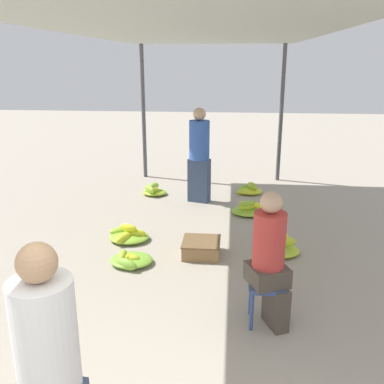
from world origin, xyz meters
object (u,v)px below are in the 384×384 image
object	(u,v)px
vendor_seated	(270,258)
shopper_walking_mid	(199,154)
banana_pile_right_1	(279,248)
stool	(266,291)
crate_near	(201,248)
banana_pile_left_2	(128,235)
banana_pile_left_0	(130,260)
banana_pile_right_0	(250,209)
banana_pile_left_1	(153,190)
vendor_foreground	(50,373)
banana_pile_right_2	(249,190)

from	to	relation	value
vendor_seated	shopper_walking_mid	world-z (taller)	shopper_walking_mid
banana_pile_right_1	stool	bearing A→B (deg)	-100.49
shopper_walking_mid	banana_pile_right_1	bearing A→B (deg)	-59.78
crate_near	shopper_walking_mid	size ratio (longest dim) A/B	0.29
banana_pile_left_2	crate_near	distance (m)	1.12
banana_pile_left_0	shopper_walking_mid	world-z (taller)	shopper_walking_mid
vendor_seated	banana_pile_right_0	world-z (taller)	vendor_seated
vendor_seated	banana_pile_left_2	size ratio (longest dim) A/B	2.15
stool	banana_pile_left_1	size ratio (longest dim) A/B	0.95
vendor_seated	banana_pile_right_1	world-z (taller)	vendor_seated
vendor_foreground	banana_pile_left_2	world-z (taller)	vendor_foreground
vendor_foreground	shopper_walking_mid	xyz separation A→B (m)	(0.37, 5.47, 0.05)
vendor_foreground	banana_pile_right_2	world-z (taller)	vendor_foreground
banana_pile_left_0	crate_near	xyz separation A→B (m)	(0.86, 0.37, 0.04)
vendor_foreground	shopper_walking_mid	bearing A→B (deg)	86.13
vendor_foreground	banana_pile_right_0	distance (m)	5.11
banana_pile_right_0	banana_pile_right_1	world-z (taller)	banana_pile_right_1
banana_pile_left_1	banana_pile_right_0	size ratio (longest dim) A/B	0.73
banana_pile_right_0	banana_pile_right_2	bearing A→B (deg)	89.15
crate_near	shopper_walking_mid	bearing A→B (deg)	95.35
banana_pile_right_2	shopper_walking_mid	world-z (taller)	shopper_walking_mid
banana_pile_right_0	crate_near	bearing A→B (deg)	-112.46
vendor_seated	banana_pile_left_0	distance (m)	2.04
banana_pile_left_1	banana_pile_right_0	distance (m)	1.98
banana_pile_right_2	shopper_walking_mid	bearing A→B (deg)	-148.76
banana_pile_left_1	stool	bearing A→B (deg)	-65.14
banana_pile_left_0	vendor_foreground	bearing A→B (deg)	-84.34
vendor_foreground	shopper_walking_mid	distance (m)	5.48
vendor_foreground	banana_pile_right_2	distance (m)	6.20
vendor_foreground	banana_pile_left_0	xyz separation A→B (m)	(-0.29, 2.88, -0.76)
shopper_walking_mid	banana_pile_left_0	bearing A→B (deg)	-104.23
banana_pile_left_1	banana_pile_right_2	world-z (taller)	banana_pile_left_1
banana_pile_right_1	shopper_walking_mid	bearing A→B (deg)	120.22
vendor_foreground	banana_pile_right_0	world-z (taller)	vendor_foreground
banana_pile_left_0	banana_pile_right_2	bearing A→B (deg)	63.52
banana_pile_left_2	shopper_walking_mid	distance (m)	2.18
vendor_foreground	banana_pile_right_1	distance (m)	3.80
banana_pile_right_1	shopper_walking_mid	world-z (taller)	shopper_walking_mid
banana_pile_left_0	shopper_walking_mid	xyz separation A→B (m)	(0.66, 2.58, 0.80)
banana_pile_left_1	banana_pile_left_2	xyz separation A→B (m)	(0.04, -2.13, -0.02)
banana_pile_right_2	vendor_foreground	bearing A→B (deg)	-101.97
stool	crate_near	xyz separation A→B (m)	(-0.72, 1.44, -0.24)
shopper_walking_mid	stool	bearing A→B (deg)	-75.72
crate_near	vendor_foreground	bearing A→B (deg)	-100.07
banana_pile_right_1	crate_near	xyz separation A→B (m)	(-1.01, -0.12, 0.01)
banana_pile_right_1	crate_near	distance (m)	1.02
banana_pile_right_2	stool	bearing A→B (deg)	-89.65
vendor_seated	banana_pile_left_1	size ratio (longest dim) A/B	2.96
banana_pile_left_0	shopper_walking_mid	distance (m)	2.78
crate_near	shopper_walking_mid	world-z (taller)	shopper_walking_mid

